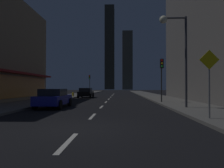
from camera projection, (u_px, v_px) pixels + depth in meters
ground_plane at (113, 95)px, 39.81m from camera, size 78.00×136.00×0.10m
sidewalk_right at (149, 95)px, 39.52m from camera, size 4.00×76.00×0.15m
sidewalk_left at (77, 95)px, 40.10m from camera, size 4.00×76.00×0.15m
lane_marking_center at (109, 99)px, 26.62m from camera, size 0.16×43.80×0.01m
skyscraper_distant_tall at (110, 48)px, 137.62m from camera, size 6.26×8.12×55.74m
skyscraper_distant_mid at (127, 61)px, 125.48m from camera, size 6.18×5.40×35.67m
car_parked_near at (54, 98)px, 15.67m from camera, size 1.98×4.24×1.45m
car_parked_far at (86, 93)px, 30.28m from camera, size 1.98×4.24×1.45m
fire_hydrant_far_left at (73, 94)px, 31.97m from camera, size 0.42×0.30×0.65m
traffic_light_near_right at (162, 70)px, 19.80m from camera, size 0.32×0.48×4.20m
traffic_light_far_left at (90, 80)px, 46.53m from camera, size 0.32×0.48×4.20m
street_lamp_right at (174, 39)px, 14.68m from camera, size 1.96×0.56×6.58m
pedestrian_crossing_sign at (209, 78)px, 9.43m from camera, size 0.91×0.08×3.15m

